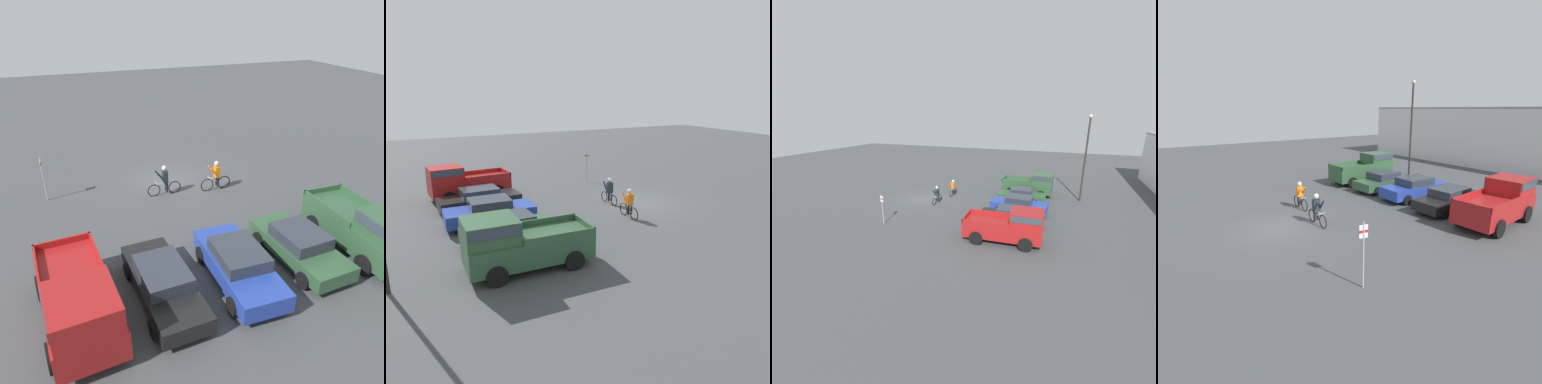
{
  "view_description": "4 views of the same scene",
  "coord_description": "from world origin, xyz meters",
  "views": [
    {
      "loc": [
        5.78,
        18.96,
        9.1
      ],
      "look_at": [
        0.09,
        4.35,
        1.2
      ],
      "focal_mm": 35.0,
      "sensor_mm": 36.0,
      "label": 1
    },
    {
      "loc": [
        -18.46,
        13.86,
        6.94
      ],
      "look_at": [
        0.09,
        4.35,
        1.2
      ],
      "focal_mm": 35.0,
      "sensor_mm": 36.0,
      "label": 2
    },
    {
      "loc": [
        21.15,
        12.6,
        8.03
      ],
      "look_at": [
        0.09,
        4.35,
        1.2
      ],
      "focal_mm": 24.0,
      "sensor_mm": 36.0,
      "label": 3
    },
    {
      "loc": [
        13.46,
        -5.16,
        5.78
      ],
      "look_at": [
        0.09,
        4.35,
        1.2
      ],
      "focal_mm": 28.0,
      "sensor_mm": 36.0,
      "label": 4
    }
  ],
  "objects": [
    {
      "name": "pickup_truck_1",
      "position": [
        5.86,
        9.79,
        1.17
      ],
      "size": [
        2.52,
        5.14,
        2.25
      ],
      "color": "maroon",
      "rests_on": "ground_plane"
    },
    {
      "name": "sedan_2",
      "position": [
        3.09,
        9.37,
        0.67
      ],
      "size": [
        2.05,
        4.78,
        1.33
      ],
      "color": "black",
      "rests_on": "ground_plane"
    },
    {
      "name": "sedan_1",
      "position": [
        0.29,
        9.46,
        0.72
      ],
      "size": [
        2.1,
        4.69,
        1.43
      ],
      "color": "#233D9E",
      "rests_on": "ground_plane"
    },
    {
      "name": "cyclist_1",
      "position": [
        -2.12,
        2.29,
        0.83
      ],
      "size": [
        1.74,
        0.46,
        1.68
      ],
      "color": "black",
      "rests_on": "ground_plane"
    },
    {
      "name": "sedan_0",
      "position": [
        -2.51,
        9.21,
        0.69
      ],
      "size": [
        2.15,
        4.52,
        1.35
      ],
      "color": "#2D5133",
      "rests_on": "ground_plane"
    },
    {
      "name": "fire_lane_sign",
      "position": [
        6.54,
        0.29,
        1.42
      ],
      "size": [
        0.09,
        0.3,
        2.35
      ],
      "color": "#9E9EA3",
      "rests_on": "ground_plane"
    },
    {
      "name": "ground_plane",
      "position": [
        0.0,
        0.0,
        0.0
      ],
      "size": [
        80.0,
        80.0,
        0.0
      ],
      "primitive_type": "plane",
      "color": "#424447"
    },
    {
      "name": "cyclist_0",
      "position": [
        0.66,
        1.85,
        0.83
      ],
      "size": [
        1.84,
        0.46,
        1.67
      ],
      "color": "black",
      "rests_on": "ground_plane"
    },
    {
      "name": "pickup_truck_0",
      "position": [
        -5.3,
        9.75,
        1.17
      ],
      "size": [
        2.35,
        5.04,
        2.28
      ],
      "color": "#2D5133",
      "rests_on": "ground_plane"
    }
  ]
}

